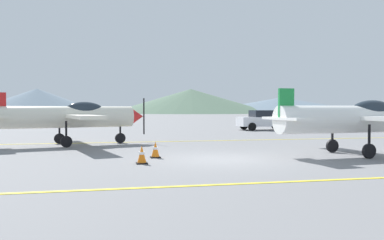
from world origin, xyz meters
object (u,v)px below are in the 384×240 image
airplane_near (360,118)px  traffic_cone_side (142,155)px  traffic_cone_front (155,150)px  airplane_mid (73,116)px  car_sedan (264,120)px

airplane_near → traffic_cone_side: airplane_near is taller
traffic_cone_side → traffic_cone_front: bearing=67.1°
airplane_mid → traffic_cone_front: airplane_mid is taller
traffic_cone_front → traffic_cone_side: 1.59m
airplane_mid → traffic_cone_front: 6.72m
airplane_near → traffic_cone_side: size_ratio=14.11×
airplane_mid → car_sedan: (14.36, 10.86, -0.56)m
airplane_near → airplane_mid: same height
airplane_mid → traffic_cone_front: size_ratio=14.02×
traffic_cone_front → airplane_near: bearing=-5.5°
airplane_near → traffic_cone_front: 7.86m
airplane_mid → airplane_near: bearing=-30.5°
airplane_near → airplane_mid: 12.82m
car_sedan → traffic_cone_side: car_sedan is taller
airplane_mid → car_sedan: 18.01m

